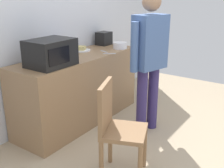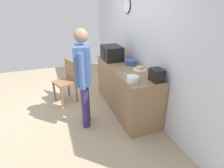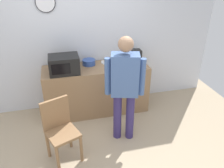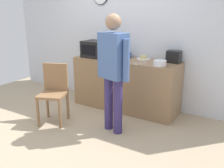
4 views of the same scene
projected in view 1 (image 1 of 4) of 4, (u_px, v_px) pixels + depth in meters
name	position (u px, v px, depth m)	size (l,w,h in m)	color
ground_plane	(150.00, 156.00, 3.03)	(6.00, 6.00, 0.00)	tan
back_wall	(40.00, 25.00, 3.47)	(5.40, 0.13, 2.60)	silver
kitchen_counter	(79.00, 89.00, 3.74)	(1.90, 0.62, 0.91)	#93704C
microwave	(51.00, 53.00, 3.06)	(0.50, 0.39, 0.30)	black
sandwich_plate	(81.00, 49.00, 3.87)	(0.25, 0.25, 0.07)	white
salad_bowl	(64.00, 52.00, 3.57)	(0.24, 0.24, 0.10)	#33519E
cereal_bowl	(120.00, 45.00, 4.01)	(0.20, 0.20, 0.09)	white
toaster	(104.00, 38.00, 4.27)	(0.22, 0.18, 0.20)	black
fork_utensil	(109.00, 54.00, 3.69)	(0.17, 0.02, 0.01)	silver
spoon_utensil	(104.00, 51.00, 3.82)	(0.17, 0.02, 0.01)	silver
person_standing	(149.00, 54.00, 3.30)	(0.57, 0.34, 1.71)	navy
wooden_chair	(116.00, 126.00, 2.57)	(0.52, 0.52, 0.94)	olive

